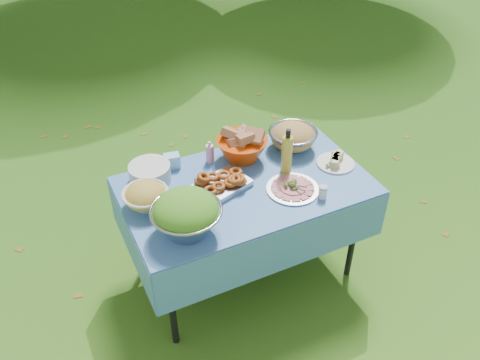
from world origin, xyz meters
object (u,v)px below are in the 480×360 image
(charcuterie_platter, at_px, (293,185))
(oil_bottle, at_px, (287,151))
(bread_bowl, at_px, (242,144))
(pasta_bowl_steel, at_px, (293,136))
(salad_bowl, at_px, (186,214))
(picnic_table, at_px, (245,231))
(plate_stack, at_px, (150,172))

(charcuterie_platter, height_order, oil_bottle, oil_bottle)
(bread_bowl, bearing_deg, pasta_bowl_steel, -4.94)
(salad_bowl, bearing_deg, charcuterie_platter, 5.49)
(picnic_table, height_order, pasta_bowl_steel, pasta_bowl_steel)
(charcuterie_platter, bearing_deg, pasta_bowl_steel, 59.91)
(salad_bowl, bearing_deg, pasta_bowl_steel, 26.59)
(picnic_table, xyz_separation_m, oil_bottle, (0.28, 0.01, 0.53))
(bread_bowl, relative_size, oil_bottle, 1.09)
(oil_bottle, bearing_deg, picnic_table, -177.22)
(salad_bowl, height_order, pasta_bowl_steel, salad_bowl)
(pasta_bowl_steel, height_order, oil_bottle, oil_bottle)
(picnic_table, bearing_deg, salad_bowl, -153.35)
(picnic_table, xyz_separation_m, pasta_bowl_steel, (0.45, 0.23, 0.46))
(picnic_table, relative_size, bread_bowl, 4.47)
(pasta_bowl_steel, distance_m, oil_bottle, 0.28)
(salad_bowl, bearing_deg, picnic_table, 26.65)
(picnic_table, distance_m, plate_stack, 0.72)
(picnic_table, xyz_separation_m, charcuterie_platter, (0.23, -0.17, 0.42))
(plate_stack, distance_m, bread_bowl, 0.60)
(salad_bowl, distance_m, oil_bottle, 0.78)
(plate_stack, bearing_deg, charcuterie_platter, -32.49)
(charcuterie_platter, bearing_deg, bread_bowl, 106.82)
(plate_stack, height_order, charcuterie_platter, plate_stack)
(bread_bowl, bearing_deg, picnic_table, -111.03)
(charcuterie_platter, bearing_deg, oil_bottle, 72.47)
(plate_stack, bearing_deg, oil_bottle, -19.85)
(pasta_bowl_steel, bearing_deg, oil_bottle, -128.71)
(plate_stack, bearing_deg, bread_bowl, -3.67)
(plate_stack, relative_size, oil_bottle, 0.84)
(oil_bottle, bearing_deg, plate_stack, 160.15)
(salad_bowl, relative_size, charcuterie_platter, 1.22)
(picnic_table, height_order, oil_bottle, oil_bottle)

